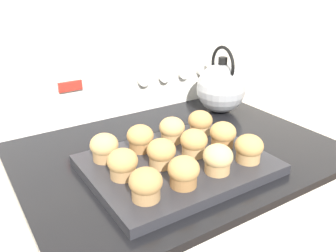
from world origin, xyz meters
TOP-DOWN VIEW (x-y plane):
  - wall_back at (0.00, 0.66)m, footprint 8.00×0.05m
  - control_panel at (0.00, 0.61)m, footprint 0.75×0.07m
  - muffin_pan at (-0.05, 0.22)m, footprint 0.39×0.30m
  - muffin_r0_c0 at (-0.18, 0.13)m, footprint 0.06×0.06m
  - muffin_r0_c1 at (-0.10, 0.13)m, footprint 0.06×0.06m
  - muffin_r0_c2 at (-0.01, 0.14)m, footprint 0.06×0.06m
  - muffin_r0_c3 at (0.08, 0.14)m, footprint 0.06×0.06m
  - muffin_r1_c0 at (-0.19, 0.23)m, footprint 0.06×0.06m
  - muffin_r1_c1 at (-0.10, 0.22)m, footprint 0.06×0.06m
  - muffin_r1_c2 at (-0.01, 0.23)m, footprint 0.06×0.06m
  - muffin_r1_c3 at (0.08, 0.22)m, footprint 0.06×0.06m
  - muffin_r2_c0 at (-0.19, 0.31)m, footprint 0.06×0.06m
  - muffin_r2_c1 at (-0.10, 0.31)m, footprint 0.06×0.06m
  - muffin_r2_c2 at (-0.01, 0.31)m, footprint 0.06×0.06m
  - muffin_r2_c3 at (0.08, 0.31)m, footprint 0.06×0.06m
  - tea_kettle at (0.26, 0.45)m, footprint 0.15×0.19m

SIDE VIEW (x-z plane):
  - muffin_pan at x=-0.05m, z-range 0.90..0.93m
  - muffin_r0_c0 at x=-0.18m, z-range 0.93..0.99m
  - muffin_r0_c1 at x=-0.10m, z-range 0.93..0.99m
  - muffin_r0_c2 at x=-0.01m, z-range 0.93..0.99m
  - muffin_r0_c3 at x=0.08m, z-range 0.93..0.99m
  - muffin_r1_c0 at x=-0.19m, z-range 0.93..0.99m
  - muffin_r1_c1 at x=-0.10m, z-range 0.93..0.99m
  - muffin_r1_c2 at x=-0.01m, z-range 0.93..0.99m
  - muffin_r1_c3 at x=0.08m, z-range 0.93..0.99m
  - muffin_r2_c0 at x=-0.19m, z-range 0.93..0.99m
  - muffin_r2_c1 at x=-0.10m, z-range 0.93..0.99m
  - muffin_r2_c2 at x=-0.01m, z-range 0.93..0.99m
  - muffin_r2_c3 at x=0.08m, z-range 0.93..0.99m
  - tea_kettle at x=0.26m, z-range 0.88..1.09m
  - control_panel at x=0.00m, z-range 0.90..1.11m
  - wall_back at x=0.00m, z-range 0.00..2.40m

